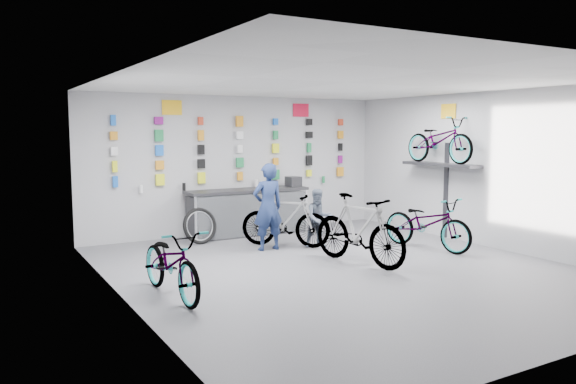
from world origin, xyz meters
TOP-DOWN VIEW (x-y plane):
  - floor at (0.00, 0.00)m, footprint 8.00×8.00m
  - ceiling at (0.00, 0.00)m, footprint 8.00×8.00m
  - wall_back at (0.00, 4.00)m, footprint 7.00×0.00m
  - wall_left at (-3.50, 0.00)m, footprint 0.00×8.00m
  - wall_right at (3.50, 0.00)m, footprint 0.00×8.00m
  - counter at (0.00, 3.54)m, footprint 2.70×0.66m
  - merch_wall at (-0.07, 3.93)m, footprint 5.56×0.08m
  - wall_bracket at (3.33, 1.20)m, footprint 0.39×1.90m
  - sign_left at (-1.50, 3.98)m, footprint 0.42×0.02m
  - sign_right at (1.60, 3.98)m, footprint 0.42×0.02m
  - sign_side at (3.48, 1.20)m, footprint 0.02×0.40m
  - bike_left at (-2.90, -0.06)m, footprint 0.75×1.86m
  - bike_center at (0.44, 0.19)m, footprint 0.94×2.04m
  - bike_right at (2.31, 0.52)m, footprint 1.04×2.00m
  - bike_service at (0.08, 2.06)m, footprint 1.60×1.62m
  - bike_wall at (3.25, 1.20)m, footprint 0.63×1.80m
  - clerk at (-0.35, 1.97)m, footprint 0.62×0.42m
  - customer at (0.62, 1.70)m, footprint 0.63×0.54m
  - spare_wheel at (-1.25, 3.17)m, footprint 0.76×0.34m
  - register at (1.14, 3.55)m, footprint 0.29×0.31m

SIDE VIEW (x-z plane):
  - floor at x=0.00m, z-range 0.00..0.00m
  - spare_wheel at x=-1.25m, z-range -0.01..0.73m
  - bike_left at x=-2.90m, z-range 0.00..0.96m
  - counter at x=0.00m, z-range -0.01..0.99m
  - bike_right at x=2.31m, z-range 0.00..1.00m
  - bike_service at x=0.08m, z-range 0.00..1.07m
  - customer at x=0.62m, z-range 0.00..1.13m
  - bike_center at x=0.44m, z-range 0.00..1.19m
  - clerk at x=-0.35m, z-range 0.00..1.64m
  - register at x=1.14m, z-range 1.00..1.22m
  - wall_bracket at x=3.33m, z-range 0.46..2.46m
  - wall_back at x=0.00m, z-range -2.00..5.00m
  - wall_left at x=-3.50m, z-range -2.50..5.50m
  - wall_right at x=3.50m, z-range -2.50..5.50m
  - merch_wall at x=-0.07m, z-range 0.98..2.55m
  - bike_wall at x=3.25m, z-range 1.58..2.53m
  - sign_side at x=3.48m, z-range 2.50..2.80m
  - sign_left at x=-1.50m, z-range 2.57..2.87m
  - sign_right at x=1.60m, z-range 2.57..2.87m
  - ceiling at x=0.00m, z-range 3.00..3.00m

